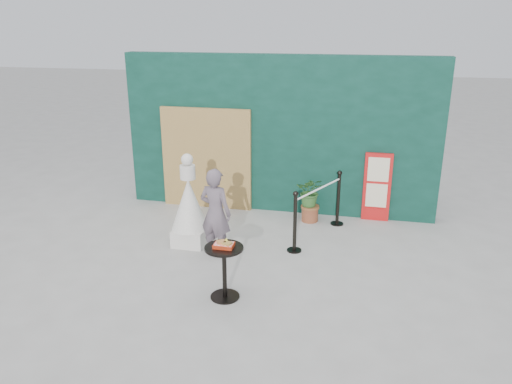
{
  "coord_description": "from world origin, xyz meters",
  "views": [
    {
      "loc": [
        1.66,
        -6.08,
        3.57
      ],
      "look_at": [
        0.0,
        1.2,
        1.0
      ],
      "focal_mm": 35.0,
      "sensor_mm": 36.0,
      "label": 1
    }
  ],
  "objects": [
    {
      "name": "ground",
      "position": [
        0.0,
        0.0,
        0.0
      ],
      "size": [
        60.0,
        60.0,
        0.0
      ],
      "primitive_type": "plane",
      "color": "#ADAAA5",
      "rests_on": "ground"
    },
    {
      "name": "back_wall",
      "position": [
        0.0,
        3.15,
        1.5
      ],
      "size": [
        6.0,
        0.3,
        3.0
      ],
      "primitive_type": "cube",
      "color": "#0A2F24",
      "rests_on": "ground"
    },
    {
      "name": "bamboo_fence",
      "position": [
        -1.4,
        2.94,
        1.0
      ],
      "size": [
        1.8,
        0.08,
        2.0
      ],
      "primitive_type": "cube",
      "color": "tan",
      "rests_on": "ground"
    },
    {
      "name": "woman",
      "position": [
        -0.57,
        0.85,
        0.72
      ],
      "size": [
        0.59,
        0.46,
        1.45
      ],
      "primitive_type": "imported",
      "rotation": [
        0.0,
        0.0,
        2.91
      ],
      "color": "#675862",
      "rests_on": "ground"
    },
    {
      "name": "menu_board",
      "position": [
        1.9,
        2.95,
        0.65
      ],
      "size": [
        0.5,
        0.07,
        1.3
      ],
      "color": "red",
      "rests_on": "ground"
    },
    {
      "name": "statue",
      "position": [
        -1.12,
        1.17,
        0.64
      ],
      "size": [
        0.61,
        0.61,
        1.57
      ],
      "color": "silver",
      "rests_on": "ground"
    },
    {
      "name": "cafe_table",
      "position": [
        -0.08,
        -0.36,
        0.5
      ],
      "size": [
        0.52,
        0.52,
        0.75
      ],
      "color": "black",
      "rests_on": "ground"
    },
    {
      "name": "food_basket",
      "position": [
        -0.08,
        -0.36,
        0.79
      ],
      "size": [
        0.26,
        0.19,
        0.11
      ],
      "color": "#B72F13",
      "rests_on": "cafe_table"
    },
    {
      "name": "planter",
      "position": [
        0.71,
        2.63,
        0.5
      ],
      "size": [
        0.51,
        0.44,
        0.87
      ],
      "color": "brown",
      "rests_on": "ground"
    },
    {
      "name": "stanchion_barrier",
      "position": [
        0.92,
        1.93,
        0.49
      ],
      "size": [
        0.84,
        1.54,
        1.03
      ],
      "color": "black",
      "rests_on": "ground"
    }
  ]
}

